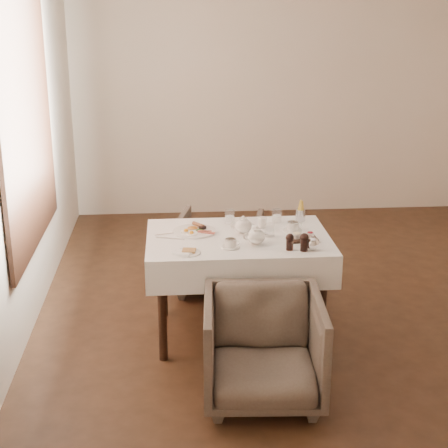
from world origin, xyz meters
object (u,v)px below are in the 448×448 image
Objects in this scene: breakfast_plate at (195,231)px; armchair_near at (263,349)px; table at (238,252)px; armchair_far at (219,252)px; teapot_centre at (243,225)px.

armchair_near is at bearing -82.50° from breakfast_plate.
armchair_far is (-0.08, 0.84, -0.32)m from table.
armchair_near is 4.38× the size of teapot_centre.
armchair_far is 2.29× the size of breakfast_plate.
armchair_near is 2.37× the size of breakfast_plate.
table reaches higher than armchair_far.
teapot_centre is (0.12, -0.78, 0.50)m from armchair_far.
table is at bearing 98.60° from armchair_near.
breakfast_plate is (-0.37, 0.97, 0.43)m from armchair_near.
armchair_near is at bearing -85.15° from table.
breakfast_plate is at bearing 85.74° from armchair_far.
teapot_centre is (0.34, -0.06, 0.06)m from breakfast_plate.
table is 0.35m from breakfast_plate.
table is 0.90m from armchair_far.
table is 4.16× the size of breakfast_plate.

